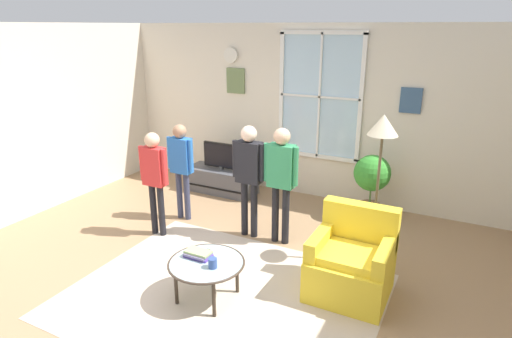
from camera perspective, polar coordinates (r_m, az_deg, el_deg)
The scene contains 16 objects.
ground_plane at distance 4.72m, azimuth -6.58°, elevation -14.80°, with size 6.88×6.30×0.02m, color #9E7A56.
back_wall at distance 6.68m, azimuth 7.03°, elevation 7.50°, with size 6.28×0.17×2.61m.
area_rug at distance 4.51m, azimuth -4.30°, elevation -16.32°, with size 3.00×2.36×0.01m, color #C6B29E.
tv_stand at distance 6.98m, azimuth -4.55°, elevation -1.52°, with size 1.14×0.46×0.39m.
television at distance 6.84m, azimuth -4.65°, elevation 1.78°, with size 0.61×0.08×0.43m.
armchair at distance 4.48m, azimuth 12.52°, elevation -12.10°, with size 0.76×0.74×0.87m.
coffee_table at distance 4.29m, azimuth -6.57°, elevation -12.43°, with size 0.75×0.75×0.41m.
book_stack at distance 4.36m, azimuth -7.65°, elevation -11.06°, with size 0.27×0.18×0.07m.
cup at distance 4.16m, azimuth -5.75°, elevation -12.28°, with size 0.09×0.09×0.10m, color #334C8C.
remote_near_books at distance 4.41m, azimuth -6.74°, elevation -10.98°, with size 0.04×0.14×0.02m, color black.
person_green_shirt at distance 5.11m, azimuth 3.35°, elevation -0.50°, with size 0.44×0.20×1.46m.
person_black_shirt at distance 5.28m, azimuth -0.93°, elevation 0.04°, with size 0.43×0.20×1.44m.
person_blue_shirt at distance 5.88m, azimuth -9.87°, elevation 1.06°, with size 0.40×0.18×1.34m.
person_red_shirt at distance 5.47m, azimuth -13.29°, elevation -0.42°, with size 0.41×0.18×1.35m.
potted_plant_by_window at distance 6.09m, azimuth 15.07°, elevation -1.18°, with size 0.50×0.50×0.91m.
floor_lamp at distance 4.70m, azimuth 16.32°, elevation 3.63°, with size 0.32×0.32×1.70m.
Camera 1 is at (2.26, -3.25, 2.57)m, focal length 30.23 mm.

